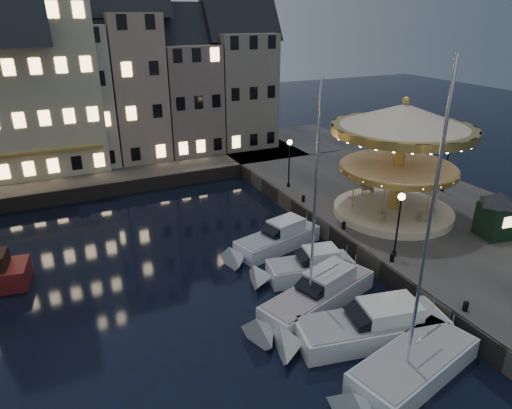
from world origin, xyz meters
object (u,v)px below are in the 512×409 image
streetlamp_c (289,157)px  bollard_a (466,305)px  motorboat_d (304,269)px  bollard_b (392,257)px  motorboat_b (364,329)px  motorboat_c (314,298)px  streetlamp_d (447,160)px  ticket_kiosk (499,207)px  bollard_c (344,225)px  bollard_d (303,198)px  streetlamp_b (399,216)px  carousel (402,139)px  motorboat_e (273,241)px  motorboat_a (406,371)px

streetlamp_c → bollard_a: size_ratio=7.32×
motorboat_d → streetlamp_c: bearing=65.3°
bollard_a → bollard_b: same height
motorboat_b → motorboat_c: (-0.86, 3.33, 0.03)m
streetlamp_d → ticket_kiosk: 8.46m
bollard_b → ticket_kiosk: ticket_kiosk is taller
motorboat_c → motorboat_d: bearing=69.1°
motorboat_b → ticket_kiosk: 14.21m
bollard_c → bollard_d: size_ratio=1.00×
streetlamp_b → streetlamp_c: size_ratio=1.00×
motorboat_d → ticket_kiosk: bearing=-11.3°
streetlamp_b → carousel: size_ratio=0.42×
motorboat_b → motorboat_d: bearing=87.7°
streetlamp_d → bollard_c: streetlamp_d is taller
bollard_a → motorboat_e: 12.97m
motorboat_a → motorboat_b: (0.05, 3.11, 0.11)m
bollard_b → motorboat_d: bearing=153.0°
motorboat_a → bollard_d: bearing=73.9°
streetlamp_c → motorboat_a: motorboat_a is taller
streetlamp_c → motorboat_b: size_ratio=0.48×
bollard_a → ticket_kiosk: size_ratio=0.16×
bollard_d → motorboat_e: motorboat_e is taller
streetlamp_b → bollard_b: (-0.60, -0.50, -2.41)m
motorboat_b → streetlamp_c: bearing=72.6°
streetlamp_c → bollard_c: bearing=-93.8°
motorboat_e → streetlamp_c: bearing=54.4°
motorboat_d → ticket_kiosk: 13.76m
streetlamp_d → motorboat_c: size_ratio=0.36×
motorboat_b → streetlamp_b: bearing=37.9°
bollard_b → motorboat_e: (-4.73, 6.54, -0.96)m
bollard_a → bollard_b: bearing=90.0°
bollard_c → ticket_kiosk: (8.48, -5.22, 1.83)m
bollard_c → motorboat_b: bearing=-119.4°
bollard_c → streetlamp_c: bearing=86.2°
motorboat_d → motorboat_e: size_ratio=0.87×
streetlamp_d → bollard_b: (-11.90, -7.50, -2.41)m
streetlamp_b → bollard_b: size_ratio=7.32×
motorboat_a → motorboat_c: motorboat_a is taller
motorboat_b → carousel: 14.95m
streetlamp_c → motorboat_a: 21.96m
streetlamp_b → motorboat_b: size_ratio=0.48×
streetlamp_b → motorboat_e: bearing=131.4°
motorboat_a → motorboat_c: bearing=97.2°
bollard_b → bollard_c: size_ratio=1.00×
ticket_kiosk → carousel: bearing=122.9°
streetlamp_c → motorboat_c: bearing=-113.9°
motorboat_d → motorboat_e: bearing=90.1°
streetlamp_c → bollard_b: 14.22m
ticket_kiosk → bollard_c: bearing=148.4°
streetlamp_c → ticket_kiosk: bearing=-61.0°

